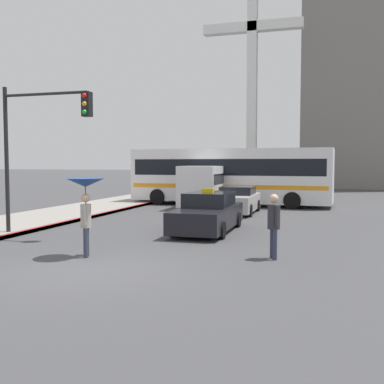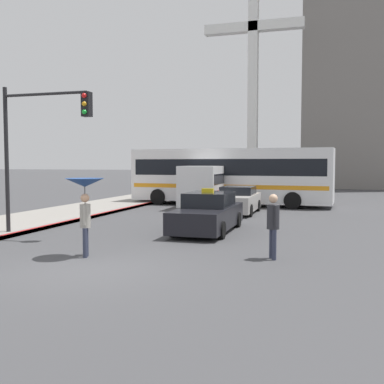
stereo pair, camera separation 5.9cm
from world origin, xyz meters
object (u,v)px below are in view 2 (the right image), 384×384
Objects in this scene: taxi at (208,213)px; ambulance_van at (207,184)px; monument_cross at (253,62)px; pedestrian_with_umbrella at (85,193)px; sedan_red at (238,201)px; traffic_light at (40,132)px; city_bus at (230,174)px; pedestrian_man at (273,220)px.

ambulance_van reaches higher than taxi.
taxi is at bearing -84.66° from monument_cross.
ambulance_van is at bearing -19.53° from pedestrian_with_umbrella.
sedan_red is at bearing -30.65° from pedestrian_with_umbrella.
ambulance_van is at bearing 77.59° from traffic_light.
sedan_red is 0.82× the size of traffic_light.
city_bus is (-1.35, 10.57, 1.21)m from taxi.
sedan_red is at bearing 127.58° from ambulance_van.
ambulance_van reaches higher than sedan_red.
ambulance_van is 20.77m from monument_cross.
monument_cross reaches higher than taxi.
pedestrian_with_umbrella reaches higher than pedestrian_man.
ambulance_van reaches higher than pedestrian_with_umbrella.
pedestrian_man is (4.91, 1.14, -0.70)m from pedestrian_with_umbrella.
pedestrian_with_umbrella is 5.09m from pedestrian_man.
pedestrian_man is at bearing -97.91° from pedestrian_with_umbrella.
taxi is 29.44m from monument_cross.
monument_cross is (-0.09, 17.75, 10.80)m from ambulance_van.
pedestrian_man is (2.92, -10.54, 0.39)m from sedan_red.
city_bus reaches higher than pedestrian_with_umbrella.
pedestrian_with_umbrella is (-1.98, -11.68, 1.09)m from sedan_red.
pedestrian_man reaches higher than taxi.
city_bus is 14.14m from traffic_light.
taxi is at bearing -41.89° from pedestrian_with_umbrella.
pedestrian_man is (4.21, -14.81, -0.85)m from city_bus.
traffic_light reaches higher than ambulance_van.
taxi is at bearing -169.36° from city_bus.
sedan_red is 2.45× the size of pedestrian_man.
traffic_light reaches higher than city_bus.
sedan_red is 10.94m from traffic_light.
monument_cross reaches higher than ambulance_van.
ambulance_van is (-2.36, 2.95, 0.68)m from sedan_red.
pedestrian_man is (5.29, -13.49, -0.29)m from ambulance_van.
monument_cross is at bearing -20.18° from pedestrian_with_umbrella.
traffic_light is at bearing 76.50° from ambulance_van.
city_bus is at bearing -23.54° from pedestrian_with_umbrella.
taxi is at bearing 29.93° from traffic_light.
city_bus is 2.36× the size of traffic_light.
taxi is 9.59m from ambulance_van.
pedestrian_with_umbrella reaches higher than taxi.
sedan_red is at bearing 170.98° from pedestrian_man.
pedestrian_with_umbrella is 0.41× the size of traffic_light.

